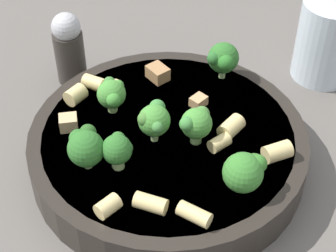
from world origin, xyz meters
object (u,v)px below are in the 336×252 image
object	(u,v)px
broccoli_floret_6	(223,59)
drinking_glass	(326,45)
rigatoni_7	(219,143)
pepper_shaker	(69,48)
pasta_bowl	(168,146)
rigatoni_6	(150,203)
chicken_chunk_2	(68,123)
rigatoni_2	(113,90)
rigatoni_4	(94,83)
chicken_chunk_0	(198,101)
broccoli_floret_2	(196,124)
rigatoni_8	(76,95)
broccoli_floret_1	(154,120)
broccoli_floret_3	(85,147)
rigatoni_0	(194,214)
rigatoni_1	(277,152)
rigatoni_5	(231,127)
chicken_chunk_1	(158,73)
broccoli_floret_4	(118,149)
broccoli_floret_0	(246,170)
rigatoni_3	(108,206)
broccoli_floret_5	(112,94)

from	to	relation	value
broccoli_floret_6	drinking_glass	bearing A→B (deg)	138.34
rigatoni_7	pepper_shaker	bearing A→B (deg)	-112.01
pasta_bowl	drinking_glass	size ratio (longest dim) A/B	2.79
rigatoni_6	chicken_chunk_2	world-z (taller)	same
rigatoni_2	rigatoni_4	distance (m)	0.02
rigatoni_2	chicken_chunk_0	size ratio (longest dim) A/B	1.40
broccoli_floret_2	rigatoni_8	bearing A→B (deg)	-93.88
broccoli_floret_1	broccoli_floret_3	bearing A→B (deg)	-39.30
rigatoni_8	chicken_chunk_2	world-z (taller)	rigatoni_8
broccoli_floret_2	rigatoni_0	distance (m)	0.10
rigatoni_7	chicken_chunk_2	xyz separation A→B (m)	(0.03, -0.15, 0.00)
broccoli_floret_6	drinking_glass	size ratio (longest dim) A/B	0.43
broccoli_floret_1	broccoli_floret_6	distance (m)	0.12
rigatoni_2	rigatoni_1	bearing A→B (deg)	82.01
broccoli_floret_3	rigatoni_2	xyz separation A→B (m)	(-0.10, -0.02, -0.02)
rigatoni_6	drinking_glass	bearing A→B (deg)	162.79
rigatoni_5	drinking_glass	xyz separation A→B (m)	(-0.19, 0.06, -0.01)
rigatoni_8	pepper_shaker	world-z (taller)	pepper_shaker
rigatoni_5	chicken_chunk_0	world-z (taller)	rigatoni_5
chicken_chunk_2	pasta_bowl	bearing A→B (deg)	107.75
rigatoni_4	chicken_chunk_1	xyz separation A→B (m)	(-0.04, 0.06, -0.00)
broccoli_floret_4	rigatoni_8	bearing A→B (deg)	-128.96
broccoli_floret_2	broccoli_floret_6	xyz separation A→B (m)	(-0.10, -0.01, 0.00)
broccoli_floret_6	pasta_bowl	bearing A→B (deg)	-11.38
chicken_chunk_2	rigatoni_2	bearing A→B (deg)	164.47
broccoli_floret_0	rigatoni_2	xyz separation A→B (m)	(-0.07, -0.17, -0.01)
chicken_chunk_1	chicken_chunk_2	bearing A→B (deg)	-25.15
broccoli_floret_4	drinking_glass	distance (m)	0.31
rigatoni_2	drinking_glass	distance (m)	0.26
chicken_chunk_2	pepper_shaker	distance (m)	0.13
rigatoni_1	rigatoni_5	xyz separation A→B (m)	(-0.02, -0.05, -0.00)
broccoli_floret_2	rigatoni_6	distance (m)	0.09
pasta_bowl	rigatoni_1	bearing A→B (deg)	93.87
broccoli_floret_2	rigatoni_7	bearing A→B (deg)	90.96
broccoli_floret_4	rigatoni_6	distance (m)	0.06
rigatoni_0	pepper_shaker	xyz separation A→B (m)	(-0.18, -0.22, -0.00)
broccoli_floret_1	rigatoni_4	bearing A→B (deg)	-117.89
broccoli_floret_2	rigatoni_4	xyz separation A→B (m)	(-0.04, -0.13, -0.02)
rigatoni_2	rigatoni_3	bearing A→B (deg)	24.93
rigatoni_1	chicken_chunk_2	bearing A→B (deg)	-79.48
rigatoni_7	chicken_chunk_1	size ratio (longest dim) A/B	0.89
broccoli_floret_0	broccoli_floret_6	world-z (taller)	broccoli_floret_6
rigatoni_0	rigatoni_7	size ratio (longest dim) A/B	1.43
broccoli_floret_6	rigatoni_1	xyz separation A→B (m)	(0.10, 0.09, -0.02)
rigatoni_4	rigatoni_1	bearing A→B (deg)	82.38
broccoli_floret_0	broccoli_floret_4	world-z (taller)	broccoli_floret_0
rigatoni_2	rigatoni_8	xyz separation A→B (m)	(0.02, -0.03, 0.00)
broccoli_floret_5	rigatoni_5	bearing A→B (deg)	95.81
broccoli_floret_0	broccoli_floret_6	distance (m)	0.16
chicken_chunk_1	rigatoni_5	bearing A→B (deg)	61.88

